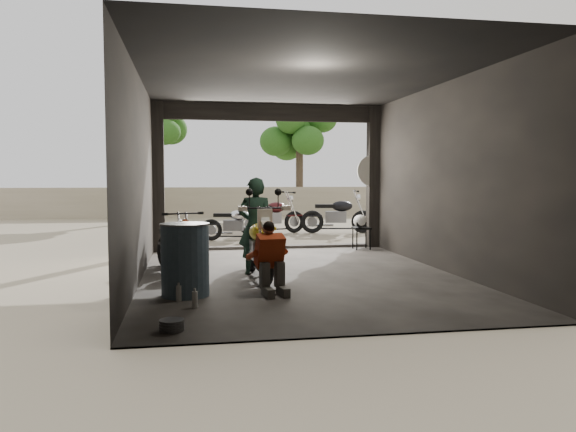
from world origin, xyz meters
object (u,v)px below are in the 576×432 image
object	(u,v)px
rider	(256,227)
sign_post	(372,187)
stool	(361,231)
main_bike	(258,241)
helmet	(360,221)
oil_drum	(185,261)
left_bike	(175,242)
outside_bike_c	(338,212)
outside_bike_a	(235,220)
outside_bike_b	(272,213)
mechanic	(272,260)

from	to	relation	value
rider	sign_post	distance (m)	4.33
stool	sign_post	distance (m)	1.06
main_bike	helmet	world-z (taller)	main_bike
oil_drum	sign_post	size ratio (longest dim) A/B	0.47
left_bike	main_bike	bearing A→B (deg)	-50.60
rider	stool	world-z (taller)	rider
outside_bike_c	left_bike	bearing A→B (deg)	152.37
main_bike	left_bike	size ratio (longest dim) A/B	1.16
outside_bike_c	outside_bike_a	bearing A→B (deg)	124.00
main_bike	outside_bike_b	bearing A→B (deg)	76.84
outside_bike_c	stool	xyz separation A→B (m)	(-0.45, -3.68, -0.19)
mechanic	oil_drum	distance (m)	1.17
outside_bike_c	rider	world-z (taller)	rider
outside_bike_a	outside_bike_c	world-z (taller)	outside_bike_c
helmet	oil_drum	world-z (taller)	oil_drum
outside_bike_b	sign_post	world-z (taller)	sign_post
outside_bike_b	helmet	xyz separation A→B (m)	(1.37, -3.83, 0.05)
left_bike	sign_post	size ratio (longest dim) A/B	0.74
stool	outside_bike_b	bearing A→B (deg)	110.60
rider	mechanic	world-z (taller)	rider
left_bike	stool	world-z (taller)	left_bike
rider	oil_drum	bearing A→B (deg)	64.89
helmet	outside_bike_c	bearing A→B (deg)	94.47
outside_bike_c	sign_post	xyz separation A→B (m)	(-0.12, -3.39, 0.78)
stool	helmet	distance (m)	0.22
main_bike	outside_bike_a	xyz separation A→B (m)	(0.07, 5.33, -0.08)
left_bike	outside_bike_b	size ratio (longest dim) A/B	0.87
mechanic	outside_bike_c	bearing A→B (deg)	60.61
oil_drum	outside_bike_c	bearing A→B (deg)	61.80
main_bike	outside_bike_a	bearing A→B (deg)	86.40
outside_bike_b	stool	distance (m)	4.05
mechanic	oil_drum	xyz separation A→B (m)	(-1.16, 0.10, 0.01)
main_bike	mechanic	xyz separation A→B (m)	(0.02, -1.32, -0.11)
rider	outside_bike_b	bearing A→B (deg)	-89.24
outside_bike_c	main_bike	bearing A→B (deg)	164.33
stool	helmet	size ratio (longest dim) A/B	1.64
sign_post	outside_bike_c	bearing A→B (deg)	88.42
outside_bike_a	helmet	bearing A→B (deg)	-119.50
left_bike	rider	world-z (taller)	rider
helmet	main_bike	bearing A→B (deg)	-119.01
main_bike	left_bike	bearing A→B (deg)	146.08
mechanic	oil_drum	world-z (taller)	oil_drum
outside_bike_a	rider	size ratio (longest dim) A/B	0.95
left_bike	stool	distance (m)	4.59
outside_bike_b	mechanic	size ratio (longest dim) A/B	1.83
main_bike	helmet	size ratio (longest dim) A/B	5.79
mechanic	stool	size ratio (longest dim) A/B	1.91
left_bike	outside_bike_b	bearing A→B (deg)	47.42
mechanic	rider	bearing A→B (deg)	82.78
outside_bike_b	sign_post	xyz separation A→B (m)	(1.75, -3.50, 0.80)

